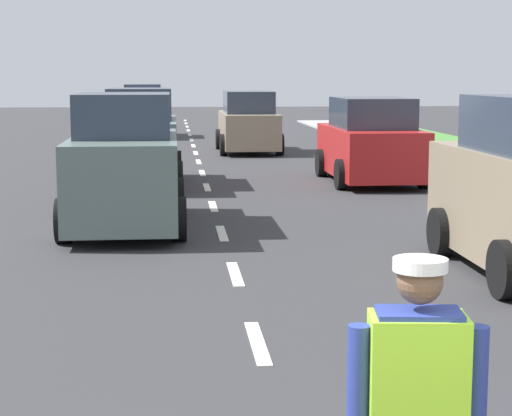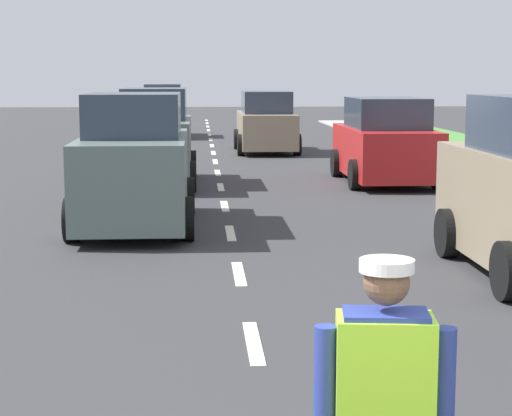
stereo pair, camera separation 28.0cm
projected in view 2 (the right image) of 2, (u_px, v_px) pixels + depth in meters
ground_plane at (217, 172)px, 23.68m from camera, size 96.00×96.00×0.00m
lane_center_line at (214, 157)px, 27.83m from camera, size 0.14×46.40×0.01m
road_worker at (389, 411)px, 4.32m from camera, size 0.77×0.36×1.67m
car_parked_far at (385, 143)px, 21.17m from camera, size 2.09×4.28×1.99m
car_outgoing_far at (266, 124)px, 29.54m from camera, size 1.99×4.22×1.98m
car_oncoming_third at (163, 112)px, 36.86m from camera, size 1.88×4.21×2.13m
car_oncoming_lead at (135, 165)px, 14.98m from camera, size 1.96×4.22×2.22m
car_oncoming_second at (155, 140)px, 20.76m from camera, size 1.87×4.33×2.21m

